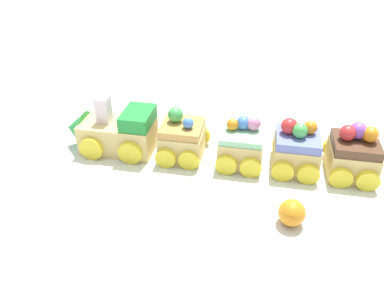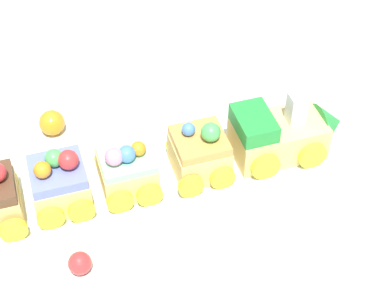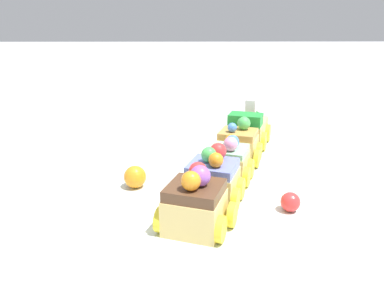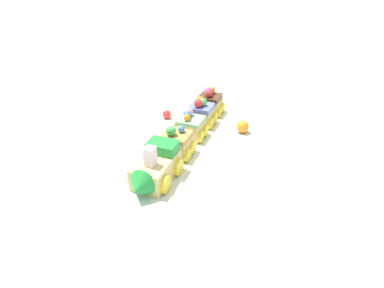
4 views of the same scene
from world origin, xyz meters
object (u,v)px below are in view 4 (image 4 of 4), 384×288
at_px(cake_train_locomotive, 154,170).
at_px(gumball_orange, 243,127).
at_px(cake_car_caramel, 176,144).
at_px(cake_car_chocolate, 210,103).
at_px(cake_car_blueberry, 201,114).
at_px(cake_car_mint, 190,127).
at_px(gumball_red, 167,114).

height_order(cake_train_locomotive, gumball_orange, cake_train_locomotive).
height_order(cake_train_locomotive, cake_car_caramel, cake_train_locomotive).
bearing_deg(cake_car_chocolate, cake_car_blueberry, 0.07).
relative_size(cake_car_mint, gumball_orange, 2.90).
height_order(cake_car_blueberry, cake_car_chocolate, cake_car_chocolate).
bearing_deg(cake_train_locomotive, gumball_red, -159.66).
relative_size(cake_car_mint, gumball_red, 3.78).
height_order(cake_train_locomotive, cake_car_chocolate, cake_train_locomotive).
bearing_deg(cake_car_blueberry, gumball_orange, 86.53).
xyz_separation_m(cake_train_locomotive, cake_car_blueberry, (-0.24, 0.09, 0.00)).
relative_size(cake_train_locomotive, cake_car_chocolate, 1.59).
relative_size(cake_car_chocolate, gumball_red, 3.78).
bearing_deg(gumball_orange, cake_car_chocolate, -144.83).
distance_m(cake_car_blueberry, gumball_red, 0.10).
distance_m(cake_car_caramel, cake_car_blueberry, 0.15).
bearing_deg(cake_train_locomotive, cake_car_blueberry, -179.97).
relative_size(cake_train_locomotive, cake_car_mint, 1.59).
bearing_deg(gumball_red, cake_car_chocolate, 108.62).
height_order(cake_car_mint, cake_car_blueberry, cake_car_blueberry).
xyz_separation_m(cake_car_blueberry, cake_car_chocolate, (-0.07, 0.02, 0.00)).
distance_m(cake_car_caramel, gumball_orange, 0.18).
bearing_deg(gumball_orange, cake_car_caramel, -56.15).
relative_size(cake_train_locomotive, gumball_orange, 4.62).
bearing_deg(cake_car_blueberry, cake_train_locomotive, 0.03).
bearing_deg(cake_car_blueberry, gumball_red, -88.64).
bearing_deg(cake_train_locomotive, gumball_orange, 156.29).
bearing_deg(cake_train_locomotive, cake_car_caramel, -179.90).
bearing_deg(cake_car_caramel, gumball_red, -148.22).
xyz_separation_m(gumball_orange, gumball_red, (-0.07, -0.19, -0.00)).
distance_m(cake_train_locomotive, gumball_orange, 0.27).
relative_size(cake_car_caramel, cake_car_mint, 1.00).
bearing_deg(cake_car_chocolate, gumball_orange, 54.62).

